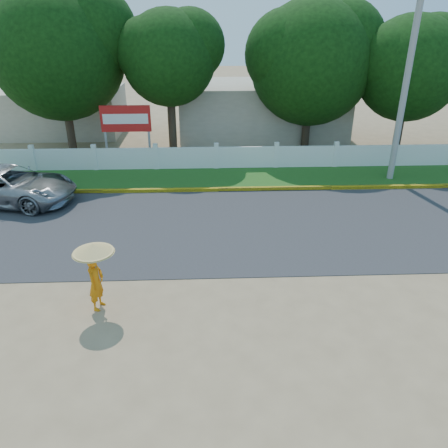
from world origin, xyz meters
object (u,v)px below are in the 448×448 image
Objects in this scene: utility_pole at (406,86)px; billboard at (126,122)px; vehicle at (9,185)px; monk_with_parasol at (95,267)px.

billboard is at bearing 166.81° from utility_pole.
billboard reaches higher than vehicle.
monk_with_parasol is (-11.52, -9.58, -2.99)m from utility_pole.
monk_with_parasol is at bearing -133.29° from vehicle.
utility_pole reaches higher than monk_with_parasol.
utility_pole is 17.19m from vehicle.
utility_pole reaches higher than vehicle.
monk_with_parasol is 12.63m from billboard.
billboard is at bearing 95.17° from monk_with_parasol.
utility_pole is 4.44× the size of monk_with_parasol.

